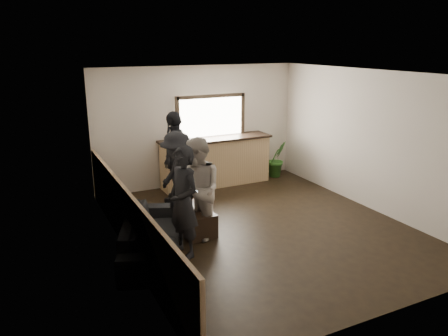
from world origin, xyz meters
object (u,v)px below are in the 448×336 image
bar_counter (215,159)px  cup_b (200,207)px  person_b (198,190)px  sofa (152,235)px  coffee_table (193,220)px  person_d (176,157)px  potted_plant (277,159)px  person_c (178,179)px  person_a (183,202)px  cup_a (186,205)px

bar_counter → cup_b: bearing=-120.5°
person_b → sofa: bearing=-83.1°
sofa → coffee_table: size_ratio=2.31×
sofa → person_d: bearing=-8.2°
cup_b → person_d: 1.79m
person_d → person_b: bearing=30.1°
cup_b → potted_plant: potted_plant is taller
coffee_table → person_c: (-0.10, 0.44, 0.67)m
sofa → person_b: 1.09m
person_a → person_d: 2.49m
person_d → person_c: bearing=20.7°
coffee_table → potted_plant: potted_plant is taller
potted_plant → person_a: (-3.66, -2.98, 0.44)m
sofa → cup_b: (1.02, 0.41, 0.15)m
cup_a → potted_plant: (3.27, 2.08, -0.01)m
coffee_table → potted_plant: bearing=34.7°
coffee_table → person_b: size_ratio=0.54×
bar_counter → person_c: size_ratio=1.53×
cup_b → person_b: size_ratio=0.06×
cup_b → sofa: bearing=-158.2°
sofa → cup_a: bearing=-31.5°
bar_counter → person_a: bearing=-122.9°
cup_b → person_d: person_d is taller
bar_counter → person_b: bar_counter is taller
sofa → coffee_table: bearing=-39.9°
coffee_table → cup_a: bearing=113.3°
cup_b → potted_plant: (3.09, 2.31, -0.02)m
person_c → potted_plant: bearing=113.1°
cup_b → person_a: person_a is taller
cup_b → person_d: size_ratio=0.06×
sofa → potted_plant: size_ratio=2.42×
coffee_table → person_c: bearing=102.9°
coffee_table → cup_a: (-0.06, 0.14, 0.26)m
person_b → person_d: bearing=165.2°
coffee_table → potted_plant: 3.91m
bar_counter → coffee_table: (-1.53, -2.30, -0.43)m
cup_a → person_a: bearing=-113.5°
bar_counter → person_b: (-1.53, -2.59, 0.25)m
sofa → potted_plant: (4.11, 2.72, 0.13)m
sofa → cup_b: size_ratio=20.59×
coffee_table → person_d: size_ratio=0.49×
sofa → cup_a: size_ratio=19.59×
cup_a → person_c: 0.51m
coffee_table → cup_b: (0.11, -0.09, 0.26)m
bar_counter → person_a: 3.65m
potted_plant → person_d: (-2.93, -0.61, 0.52)m
coffee_table → cup_a: cup_a is taller
cup_a → person_c: size_ratio=0.06×
sofa → person_a: bearing=-98.7°
person_b → person_d: 1.93m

